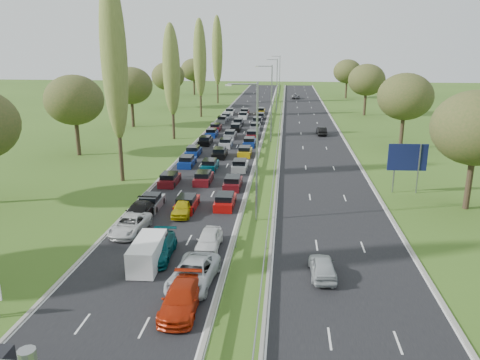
% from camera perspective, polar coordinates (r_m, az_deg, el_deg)
% --- Properties ---
extents(ground, '(260.00, 260.00, 0.00)m').
position_cam_1_polar(ground, '(77.11, 3.82, 4.95)').
color(ground, '#37581B').
rests_on(ground, ground).
extents(near_carriageway, '(10.50, 215.00, 0.04)m').
position_cam_1_polar(near_carriageway, '(80.06, -0.97, 5.39)').
color(near_carriageway, black).
rests_on(near_carriageway, ground).
extents(far_carriageway, '(10.50, 215.00, 0.04)m').
position_cam_1_polar(far_carriageway, '(79.65, 8.76, 5.15)').
color(far_carriageway, black).
rests_on(far_carriageway, ground).
extents(central_reservation, '(2.36, 215.00, 0.32)m').
position_cam_1_polar(central_reservation, '(79.47, 3.89, 5.68)').
color(central_reservation, gray).
rests_on(central_reservation, ground).
extents(lamp_columns, '(0.18, 140.18, 12.00)m').
position_cam_1_polar(lamp_columns, '(74.20, 3.85, 9.20)').
color(lamp_columns, gray).
rests_on(lamp_columns, ground).
extents(poplar_row, '(2.80, 127.80, 22.44)m').
position_cam_1_polar(poplar_row, '(66.46, -10.69, 13.69)').
color(poplar_row, '#2D2116').
rests_on(poplar_row, ground).
extents(woodland_left, '(8.00, 166.00, 11.10)m').
position_cam_1_polar(woodland_left, '(65.44, -20.81, 8.77)').
color(woodland_left, '#2D2116').
rests_on(woodland_left, ground).
extents(woodland_right, '(8.00, 153.00, 11.10)m').
position_cam_1_polar(woodland_right, '(64.99, 21.16, 8.69)').
color(woodland_right, '#2D2116').
rests_on(woodland_right, ground).
extents(traffic_queue_fill, '(9.10, 69.15, 0.80)m').
position_cam_1_polar(traffic_queue_fill, '(75.14, -1.38, 5.02)').
color(traffic_queue_fill, slate).
rests_on(traffic_queue_fill, ground).
extents(near_car_2, '(2.65, 5.20, 1.41)m').
position_cam_1_polar(near_car_2, '(39.48, -13.24, -5.30)').
color(near_car_2, silver).
rests_on(near_car_2, near_carriageway).
extents(near_car_3, '(2.21, 5.12, 1.47)m').
position_cam_1_polar(near_car_3, '(42.13, -12.23, -3.82)').
color(near_car_3, black).
rests_on(near_car_3, near_carriageway).
extents(near_car_7, '(2.26, 5.15, 1.47)m').
position_cam_1_polar(near_car_7, '(34.64, -9.90, -8.14)').
color(near_car_7, '#05484E').
rests_on(near_car_7, near_carriageway).
extents(near_car_8, '(1.72, 4.11, 1.39)m').
position_cam_1_polar(near_car_8, '(42.72, -6.98, -3.34)').
color(near_car_8, '#AA9A0B').
rests_on(near_car_8, near_carriageway).
extents(near_car_10, '(3.03, 5.77, 1.55)m').
position_cam_1_polar(near_car_10, '(30.63, -5.74, -11.27)').
color(near_car_10, silver).
rests_on(near_car_10, near_carriageway).
extents(near_car_11, '(2.15, 5.08, 1.46)m').
position_cam_1_polar(near_car_11, '(28.05, -7.19, -14.18)').
color(near_car_11, '#AC250A').
rests_on(near_car_11, near_carriageway).
extents(near_car_12, '(1.72, 4.27, 1.45)m').
position_cam_1_polar(near_car_12, '(35.60, -3.79, -7.26)').
color(near_car_12, silver).
rests_on(near_car_12, near_carriageway).
extents(far_car_0, '(1.82, 4.14, 1.39)m').
position_cam_1_polar(far_car_0, '(32.01, 10.04, -10.35)').
color(far_car_0, '#A2A9AC').
rests_on(far_car_0, far_carriageway).
extents(far_car_1, '(1.64, 4.26, 1.38)m').
position_cam_1_polar(far_car_1, '(82.02, 9.91, 5.92)').
color(far_car_1, black).
rests_on(far_car_1, far_carriageway).
extents(far_car_2, '(2.39, 5.00, 1.37)m').
position_cam_1_polar(far_car_2, '(138.77, 6.78, 10.11)').
color(far_car_2, slate).
rests_on(far_car_2, far_carriageway).
extents(white_van_rear, '(1.83, 4.66, 1.87)m').
position_cam_1_polar(white_van_rear, '(33.62, -11.09, -8.60)').
color(white_van_rear, white).
rests_on(white_van_rear, near_carriageway).
extents(direction_sign, '(4.00, 0.28, 5.20)m').
position_cam_1_polar(direction_sign, '(51.01, 19.73, 2.37)').
color(direction_sign, gray).
rests_on(direction_sign, ground).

